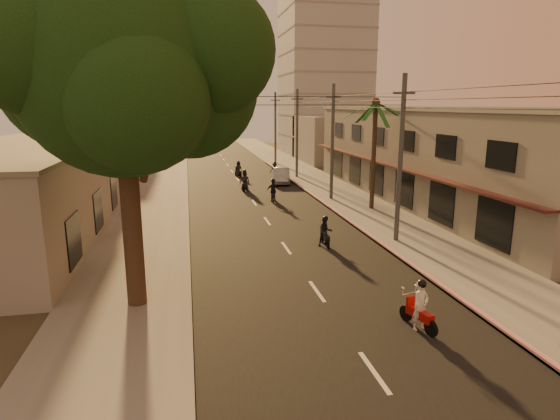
# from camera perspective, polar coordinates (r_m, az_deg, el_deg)

# --- Properties ---
(ground) EXTENTS (160.00, 160.00, 0.00)m
(ground) POSITION_cam_1_polar(r_m,az_deg,el_deg) (17.55, 6.31, -12.32)
(ground) COLOR #383023
(ground) RESTS_ON ground
(road) EXTENTS (10.00, 140.00, 0.02)m
(road) POSITION_cam_1_polar(r_m,az_deg,el_deg) (36.24, -3.17, 0.89)
(road) COLOR black
(road) RESTS_ON ground
(sidewalk_right) EXTENTS (5.00, 140.00, 0.12)m
(sidewalk_right) POSITION_cam_1_polar(r_m,az_deg,el_deg) (37.98, 8.11, 1.40)
(sidewalk_right) COLOR slate
(sidewalk_right) RESTS_ON ground
(sidewalk_left) EXTENTS (5.00, 140.00, 0.12)m
(sidewalk_left) POSITION_cam_1_polar(r_m,az_deg,el_deg) (35.98, -15.08, 0.46)
(sidewalk_left) COLOR slate
(sidewalk_left) RESTS_ON ground
(curb_stripe) EXTENTS (0.20, 60.00, 0.20)m
(curb_stripe) POSITION_cam_1_polar(r_m,az_deg,el_deg) (32.58, 7.00, -0.36)
(curb_stripe) COLOR #AC121A
(curb_stripe) RESTS_ON ground
(shophouse_row) EXTENTS (8.80, 34.20, 7.30)m
(shophouse_row) POSITION_cam_1_polar(r_m,az_deg,el_deg) (38.32, 18.49, 6.41)
(shophouse_row) COLOR gray
(shophouse_row) RESTS_ON ground
(left_building) EXTENTS (8.20, 24.20, 5.20)m
(left_building) POSITION_cam_1_polar(r_m,az_deg,el_deg) (30.89, -28.13, 2.23)
(left_building) COLOR gray
(left_building) RESTS_ON ground
(distant_tower) EXTENTS (12.10, 12.10, 28.00)m
(distant_tower) POSITION_cam_1_polar(r_m,az_deg,el_deg) (74.44, 5.42, 17.69)
(distant_tower) COLOR #B7B5B2
(distant_tower) RESTS_ON ground
(broadleaf_tree) EXTENTS (9.60, 8.70, 12.10)m
(broadleaf_tree) POSITION_cam_1_polar(r_m,az_deg,el_deg) (17.40, -17.43, 15.69)
(broadleaf_tree) COLOR black
(broadleaf_tree) RESTS_ON ground
(palm_tree) EXTENTS (5.00, 5.00, 8.20)m
(palm_tree) POSITION_cam_1_polar(r_m,az_deg,el_deg) (33.71, 11.59, 12.00)
(palm_tree) COLOR black
(palm_tree) RESTS_ON ground
(utility_poles) EXTENTS (1.20, 48.26, 9.00)m
(utility_poles) POSITION_cam_1_polar(r_m,az_deg,el_deg) (36.86, 6.48, 11.25)
(utility_poles) COLOR #38383A
(utility_poles) RESTS_ON ground
(filler_right) EXTENTS (8.00, 14.00, 6.00)m
(filler_right) POSITION_cam_1_polar(r_m,az_deg,el_deg) (63.20, 6.31, 8.60)
(filler_right) COLOR gray
(filler_right) RESTS_ON ground
(filler_left_near) EXTENTS (8.00, 14.00, 4.40)m
(filler_left_near) POSITION_cam_1_polar(r_m,az_deg,el_deg) (50.24, -21.67, 5.84)
(filler_left_near) COLOR gray
(filler_left_near) RESTS_ON ground
(filler_left_far) EXTENTS (8.00, 14.00, 7.00)m
(filler_left_far) POSITION_cam_1_polar(r_m,az_deg,el_deg) (67.86, -19.10, 8.68)
(filler_left_far) COLOR gray
(filler_left_far) RESTS_ON ground
(scooter_red) EXTENTS (0.88, 1.78, 1.78)m
(scooter_red) POSITION_cam_1_polar(r_m,az_deg,el_deg) (16.63, 16.70, -11.28)
(scooter_red) COLOR black
(scooter_red) RESTS_ON ground
(scooter_mid_a) EXTENTS (0.80, 1.70, 1.67)m
(scooter_mid_a) POSITION_cam_1_polar(r_m,az_deg,el_deg) (25.09, 5.53, -2.74)
(scooter_mid_a) COLOR black
(scooter_mid_a) RESTS_ON ground
(scooter_mid_b) EXTENTS (1.14, 1.83, 1.82)m
(scooter_mid_b) POSITION_cam_1_polar(r_m,az_deg,el_deg) (36.53, -0.86, 2.30)
(scooter_mid_b) COLOR black
(scooter_mid_b) RESTS_ON ground
(scooter_far_a) EXTENTS (1.14, 1.89, 1.90)m
(scooter_far_a) POSITION_cam_1_polar(r_m,az_deg,el_deg) (41.30, -4.33, 3.52)
(scooter_far_a) COLOR black
(scooter_far_a) RESTS_ON ground
(scooter_far_b) EXTENTS (1.23, 1.69, 1.67)m
(scooter_far_b) POSITION_cam_1_polar(r_m,az_deg,el_deg) (48.72, -0.65, 4.84)
(scooter_far_b) COLOR black
(scooter_far_b) RESTS_ON ground
(parked_car) EXTENTS (3.09, 4.98, 1.46)m
(parked_car) POSITION_cam_1_polar(r_m,az_deg,el_deg) (45.30, 0.16, 4.20)
(parked_car) COLOR #909398
(parked_car) RESTS_ON ground
(scooter_far_c) EXTENTS (1.06, 1.70, 1.71)m
(scooter_far_c) POSITION_cam_1_polar(r_m,az_deg,el_deg) (49.51, -5.09, 4.93)
(scooter_far_c) COLOR black
(scooter_far_c) RESTS_ON ground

